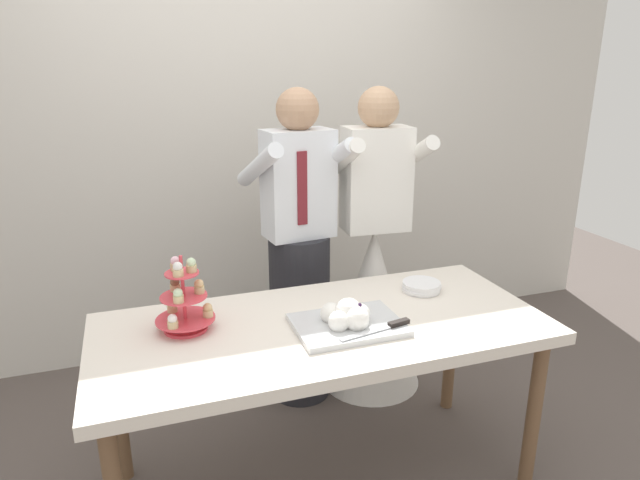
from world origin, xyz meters
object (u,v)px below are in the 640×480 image
person_groom (299,267)px  plate_stack (422,286)px  main_cake_tray (348,319)px  dessert_table (323,340)px  person_bride (373,287)px  cupcake_stand (184,302)px

person_groom → plate_stack: bearing=-52.9°
main_cake_tray → person_groom: 0.79m
dessert_table → main_cake_tray: main_cake_tray is taller
dessert_table → person_bride: 0.89m
dessert_table → person_groom: (0.12, 0.71, 0.05)m
cupcake_stand → person_bride: size_ratio=0.18×
main_cake_tray → person_groom: (0.04, 0.78, -0.07)m
main_cake_tray → plate_stack: bearing=27.4°
cupcake_stand → main_cake_tray: cupcake_stand is taller
dessert_table → cupcake_stand: size_ratio=5.90×
person_groom → dessert_table: bearing=-99.4°
plate_stack → person_groom: size_ratio=0.11×
main_cake_tray → person_bride: bearing=59.1°
cupcake_stand → person_bride: person_bride is taller
dessert_table → main_cake_tray: size_ratio=4.15×
dessert_table → person_bride: size_ratio=1.08×
plate_stack → person_groom: bearing=127.1°
dessert_table → plate_stack: 0.56m
person_groom → cupcake_stand: bearing=-137.6°
cupcake_stand → dessert_table: bearing=-13.3°
dessert_table → person_groom: person_groom is taller
plate_stack → dessert_table: bearing=-163.1°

